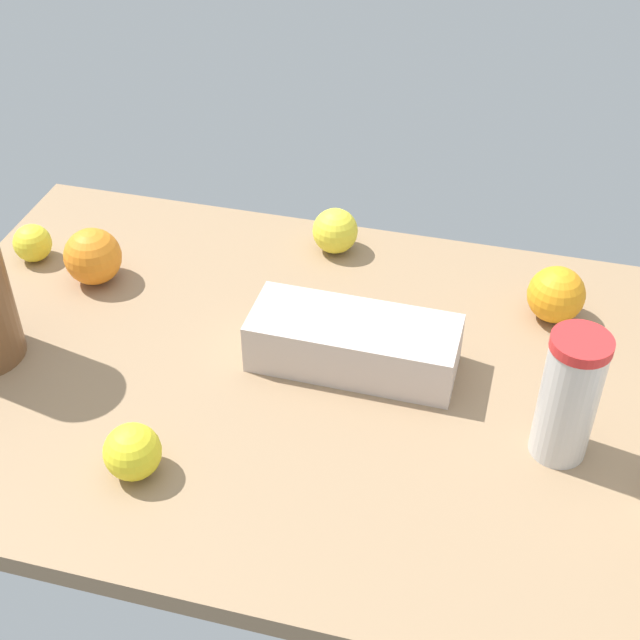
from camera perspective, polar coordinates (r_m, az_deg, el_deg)
name	(u,v)px	position (r cm, az deg, el deg)	size (l,w,h in cm)	color
countertop	(320,384)	(124.40, 0.00, -4.11)	(120.00, 76.00, 3.00)	#927454
tumbler_cup	(569,397)	(111.30, 15.64, -4.75)	(7.30, 7.30, 18.27)	beige
egg_carton	(354,343)	(122.89, 2.17, -1.48)	(28.69, 11.26, 7.56)	beige
lemon_loose	(335,231)	(145.30, 0.98, 5.72)	(7.42, 7.42, 7.42)	yellow
orange_by_jug	(93,256)	(142.44, -14.34, 3.96)	(8.91, 8.91, 8.91)	orange
lemon_beside_bowl	(132,452)	(110.98, -11.91, -8.26)	(7.12, 7.12, 7.12)	yellow
lemon_near_front	(32,243)	(150.79, -17.93, 4.71)	(6.14, 6.14, 6.14)	yellow
orange_far_back	(556,295)	(135.10, 14.88, 1.58)	(8.48, 8.48, 8.48)	orange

